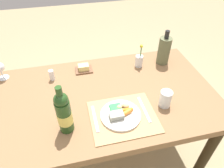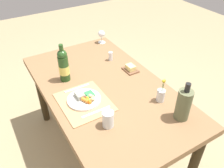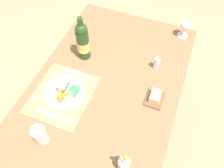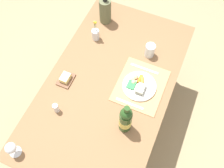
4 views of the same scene
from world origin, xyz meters
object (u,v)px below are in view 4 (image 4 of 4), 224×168
object	(u,v)px
dining_table	(109,90)
wine_bottle	(126,119)
knife	(144,69)
salt_shaker	(56,108)
water_tumbler	(150,51)
flower_vase	(96,34)
fork	(130,104)
cooler_bottle	(105,11)
dinner_plate	(139,86)
wine_glass	(11,148)
butter_dish	(66,79)

from	to	relation	value
dining_table	wine_bottle	xyz separation A→B (m)	(-0.25, -0.22, 0.22)
dining_table	knife	world-z (taller)	knife
dining_table	salt_shaker	world-z (taller)	salt_shaker
wine_bottle	water_tumbler	xyz separation A→B (m)	(0.61, 0.04, -0.08)
flower_vase	salt_shaker	xyz separation A→B (m)	(-0.67, -0.02, -0.01)
fork	cooler_bottle	size ratio (longest dim) A/B	0.73
fork	salt_shaker	size ratio (longest dim) A/B	2.46
dining_table	water_tumbler	size ratio (longest dim) A/B	13.73
dinner_plate	fork	bearing A→B (deg)	176.03
knife	wine_glass	bearing A→B (deg)	148.84
knife	wine_glass	xyz separation A→B (m)	(-0.90, 0.54, 0.08)
flower_vase	fork	bearing A→B (deg)	-133.16
fork	butter_dish	world-z (taller)	butter_dish
fork	wine_glass	bearing A→B (deg)	137.32
dinner_plate	water_tumbler	xyz separation A→B (m)	(0.30, 0.03, 0.03)
fork	cooler_bottle	xyz separation A→B (m)	(0.63, 0.46, 0.11)
dining_table	wine_glass	world-z (taller)	wine_glass
dining_table	wine_glass	bearing A→B (deg)	152.83
butter_dish	wine_glass	size ratio (longest dim) A/B	0.98
wine_bottle	butter_dish	bearing A→B (deg)	73.02
cooler_bottle	flower_vase	xyz separation A→B (m)	(-0.20, -0.01, -0.06)
knife	wine_bottle	world-z (taller)	wine_bottle
fork	butter_dish	bearing A→B (deg)	90.14
wine_bottle	butter_dish	distance (m)	0.56
dining_table	cooler_bottle	bearing A→B (deg)	26.23
cooler_bottle	wine_bottle	world-z (taller)	wine_bottle
wine_bottle	butter_dish	size ratio (longest dim) A/B	2.42
fork	knife	distance (m)	0.31
dinner_plate	salt_shaker	distance (m)	0.60
dinner_plate	wine_bottle	world-z (taller)	wine_bottle
dinner_plate	wine_bottle	distance (m)	0.34
wine_bottle	knife	bearing A→B (deg)	3.86
salt_shaker	dinner_plate	bearing A→B (deg)	-48.96
butter_dish	wine_glass	xyz separation A→B (m)	(-0.59, 0.04, 0.07)
flower_vase	wine_glass	size ratio (longest dim) A/B	1.44
knife	flower_vase	distance (m)	0.47
flower_vase	wine_bottle	bearing A→B (deg)	-140.64
dinner_plate	cooler_bottle	distance (m)	0.68
dinner_plate	dining_table	bearing A→B (deg)	108.39
wine_bottle	salt_shaker	world-z (taller)	wine_bottle
knife	salt_shaker	world-z (taller)	salt_shaker
dining_table	wine_glass	distance (m)	0.78
butter_dish	salt_shaker	bearing A→B (deg)	-166.29
flower_vase	wine_glass	distance (m)	1.03
knife	salt_shaker	xyz separation A→B (m)	(-0.55, 0.44, 0.03)
wine_glass	dinner_plate	bearing A→B (deg)	-36.56
dining_table	wine_bottle	size ratio (longest dim) A/B	4.90
fork	wine_glass	size ratio (longest dim) A/B	1.52
cooler_bottle	fork	bearing A→B (deg)	-143.68
butter_dish	wine_glass	bearing A→B (deg)	175.70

